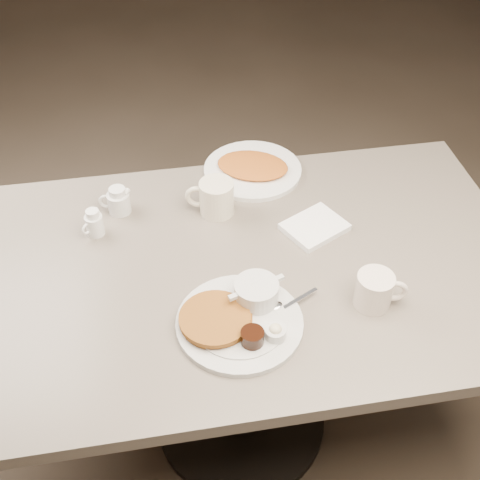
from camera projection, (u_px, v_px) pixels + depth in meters
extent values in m
cube|color=#4C3F33|center=(241.00, 422.00, 2.12)|extent=(7.00, 8.00, 0.02)
cube|color=slate|center=(241.00, 270.00, 1.62)|extent=(1.50, 0.90, 0.04)
cylinder|color=black|center=(241.00, 353.00, 1.86)|extent=(0.14, 0.14, 0.69)
cylinder|color=black|center=(241.00, 418.00, 2.10)|extent=(0.56, 0.56, 0.03)
cylinder|color=silver|center=(240.00, 323.00, 1.45)|extent=(0.38, 0.38, 0.01)
cylinder|color=silver|center=(240.00, 320.00, 1.45)|extent=(0.29, 0.29, 0.00)
cylinder|color=brown|center=(216.00, 319.00, 1.44)|extent=(0.22, 0.22, 0.01)
cylinder|color=brown|center=(215.00, 318.00, 1.43)|extent=(0.21, 0.21, 0.01)
cylinder|color=silver|center=(256.00, 292.00, 1.48)|extent=(0.14, 0.14, 0.05)
cube|color=silver|center=(233.00, 297.00, 1.44)|extent=(0.03, 0.02, 0.01)
cube|color=silver|center=(279.00, 278.00, 1.49)|extent=(0.03, 0.02, 0.01)
ellipsoid|color=silver|center=(251.00, 289.00, 1.47)|extent=(0.06, 0.06, 0.03)
ellipsoid|color=silver|center=(263.00, 288.00, 1.47)|extent=(0.05, 0.05, 0.02)
cylinder|color=black|center=(252.00, 337.00, 1.39)|extent=(0.07, 0.07, 0.04)
cylinder|color=silver|center=(275.00, 333.00, 1.40)|extent=(0.06, 0.06, 0.03)
ellipsoid|color=beige|center=(275.00, 329.00, 1.40)|extent=(0.04, 0.04, 0.02)
cube|color=silver|center=(298.00, 299.00, 1.50)|extent=(0.11, 0.06, 0.00)
ellipsoid|color=silver|center=(275.00, 306.00, 1.48)|extent=(0.04, 0.04, 0.01)
cylinder|color=silver|center=(374.00, 290.00, 1.48)|extent=(0.11, 0.11, 0.09)
cylinder|color=#292220|center=(376.00, 279.00, 1.45)|extent=(0.09, 0.09, 0.01)
torus|color=silver|center=(395.00, 291.00, 1.48)|extent=(0.07, 0.03, 0.06)
cube|color=white|center=(315.00, 227.00, 1.70)|extent=(0.20, 0.19, 0.02)
cylinder|color=white|center=(217.00, 198.00, 1.73)|extent=(0.12, 0.12, 0.10)
torus|color=white|center=(198.00, 197.00, 1.73)|extent=(0.07, 0.03, 0.07)
cylinder|color=white|center=(95.00, 225.00, 1.67)|extent=(0.06, 0.06, 0.06)
cylinder|color=white|center=(92.00, 214.00, 1.65)|extent=(0.05, 0.05, 0.02)
cone|color=white|center=(98.00, 211.00, 1.66)|extent=(0.02, 0.02, 0.02)
torus|color=white|center=(87.00, 229.00, 1.66)|extent=(0.03, 0.03, 0.03)
cylinder|color=white|center=(119.00, 203.00, 1.74)|extent=(0.08, 0.08, 0.06)
cylinder|color=white|center=(117.00, 192.00, 1.72)|extent=(0.06, 0.06, 0.02)
cone|color=white|center=(126.00, 193.00, 1.72)|extent=(0.02, 0.02, 0.02)
torus|color=white|center=(107.00, 201.00, 1.74)|extent=(0.05, 0.02, 0.05)
cylinder|color=white|center=(253.00, 170.00, 1.89)|extent=(0.39, 0.39, 0.01)
ellipsoid|color=#BD6320|center=(253.00, 165.00, 1.88)|extent=(0.26, 0.23, 0.02)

